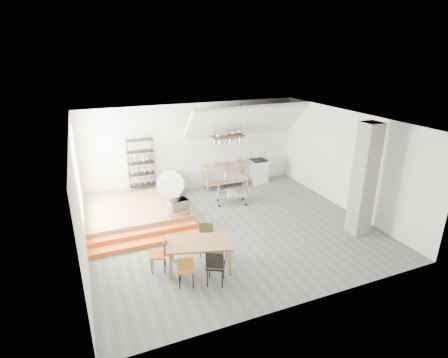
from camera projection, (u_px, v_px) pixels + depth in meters
name	position (u px, v px, depth m)	size (l,w,h in m)	color
floor	(232.00, 229.00, 10.29)	(8.00, 8.00, 0.00)	#546062
wall_back	(194.00, 147.00, 12.76)	(8.00, 0.04, 3.20)	silver
wall_left	(79.00, 200.00, 8.30)	(0.04, 7.00, 3.20)	silver
wall_right	(347.00, 162.00, 11.16)	(0.04, 7.00, 3.20)	silver
ceiling	(233.00, 121.00, 9.17)	(8.00, 7.00, 0.02)	white
slope_ceiling	(246.00, 121.00, 12.55)	(4.40, 1.80, 0.15)	white
window_pane	(77.00, 173.00, 9.54)	(0.02, 2.50, 2.20)	white
platform	(135.00, 210.00, 11.06)	(3.00, 3.00, 0.40)	olive
step_lower	(147.00, 243.00, 9.42)	(3.00, 0.35, 0.13)	orange
step_upper	(144.00, 235.00, 9.70)	(3.00, 0.35, 0.27)	orange
concrete_column	(364.00, 180.00, 9.61)	(0.50, 0.50, 3.20)	slate
kitchen_counter	(225.00, 172.00, 13.19)	(1.80, 0.60, 0.91)	olive
stove	(258.00, 171.00, 13.75)	(0.60, 0.60, 1.18)	white
pot_rack	(229.00, 138.00, 12.54)	(1.20, 0.50, 1.43)	#402C19
wire_shelving	(141.00, 163.00, 11.88)	(0.88, 0.38, 1.80)	black
microwave_shelf	(178.00, 210.00, 10.25)	(0.60, 0.40, 0.16)	olive
paper_lantern	(170.00, 184.00, 7.64)	(0.60, 0.60, 0.60)	white
dining_table	(200.00, 245.00, 8.25)	(1.68, 1.24, 0.71)	olive
chair_mustard	(186.00, 268.00, 7.64)	(0.47, 0.47, 0.82)	#A0621B
chair_black	(215.00, 264.00, 7.68)	(0.55, 0.55, 0.90)	black
chair_olive	(206.00, 236.00, 8.95)	(0.48, 0.48, 0.81)	#515528
chair_red	(161.00, 253.00, 8.21)	(0.46, 0.46, 0.81)	#AF3D19
rolling_cart	(232.00, 187.00, 11.78)	(1.08, 0.78, 0.96)	silver
mini_fridge	(174.00, 184.00, 12.60)	(0.46, 0.46, 0.79)	black
microwave	(178.00, 205.00, 10.19)	(0.54, 0.37, 0.30)	beige
bowl	(227.00, 164.00, 13.06)	(0.23, 0.23, 0.06)	silver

